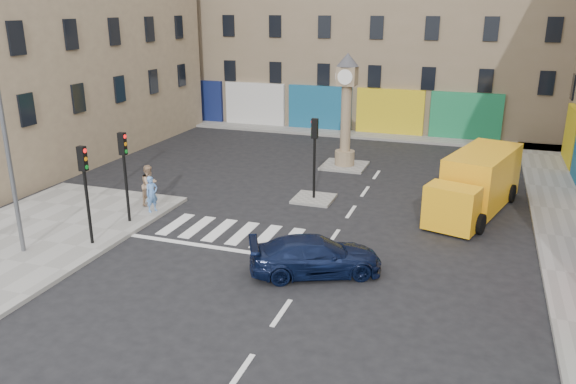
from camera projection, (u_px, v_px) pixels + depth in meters
The scene contains 16 objects.
ground at pixel (302, 283), 18.23m from camera, with size 120.00×120.00×0.00m, color black.
sidewalk_right at pixel (562, 210), 24.47m from camera, with size 2.60×30.00×0.15m, color gray.
sidewalk_far at pixel (344, 133), 39.36m from camera, with size 32.00×2.40×0.15m, color gray.
island_near at pixel (314, 199), 26.00m from camera, with size 1.80×1.80×0.12m, color gray.
island_far at pixel (344, 166), 31.39m from camera, with size 2.40×2.40×0.12m, color gray.
building_far at pixel (366, 7), 41.90m from camera, with size 32.00×10.00×17.00m, color #7D6B53.
building_left at pixel (55, 25), 32.53m from camera, with size 8.00×20.00×15.00m, color #968162.
traffic_light_left_near at pixel (85, 180), 20.16m from camera, with size 0.28×0.22×3.70m.
traffic_light_left_far at pixel (124, 163), 22.31m from camera, with size 0.28×0.22×3.70m.
traffic_light_island at pixel (315, 146), 25.21m from camera, with size 0.28×0.22×3.70m.
lamp_post at pixel (3, 124), 18.81m from camera, with size 0.50×0.25×8.30m.
clock_pillar at pixel (346, 104), 30.28m from camera, with size 1.20×1.20×6.10m.
navy_sedan at pixel (316, 256), 18.69m from camera, with size 1.79×4.41×1.28m, color black.
yellow_van at pixel (477, 183), 24.39m from camera, with size 3.87×7.22×2.52m.
pedestrian_blue at pixel (152, 194), 23.92m from camera, with size 0.57×0.37×1.56m, color #5A8ACE.
pedestrian_tan at pixel (150, 185), 24.75m from camera, with size 0.88×0.68×1.80m, color tan.
Camera 1 is at (4.92, -15.62, 8.55)m, focal length 35.00 mm.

